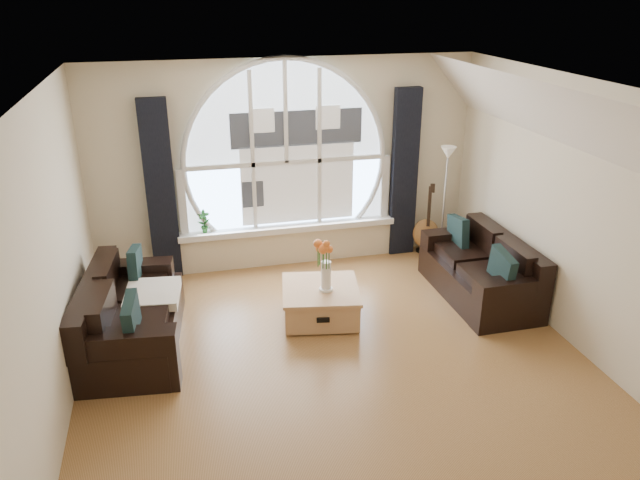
% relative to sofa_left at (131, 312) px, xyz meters
% --- Properties ---
extents(ground, '(5.00, 5.50, 0.01)m').
position_rel_sofa_left_xyz_m(ground, '(1.98, -1.02, -0.40)').
color(ground, brown).
rests_on(ground, ground).
extents(ceiling, '(5.00, 5.50, 0.01)m').
position_rel_sofa_left_xyz_m(ceiling, '(1.98, -1.02, 2.30)').
color(ceiling, silver).
rests_on(ceiling, ground).
extents(wall_back, '(5.00, 0.01, 2.70)m').
position_rel_sofa_left_xyz_m(wall_back, '(1.98, 1.73, 0.95)').
color(wall_back, beige).
rests_on(wall_back, ground).
extents(wall_front, '(5.00, 0.01, 2.70)m').
position_rel_sofa_left_xyz_m(wall_front, '(1.98, -3.77, 0.95)').
color(wall_front, beige).
rests_on(wall_front, ground).
extents(wall_left, '(0.01, 5.50, 2.70)m').
position_rel_sofa_left_xyz_m(wall_left, '(-0.52, -1.02, 0.95)').
color(wall_left, beige).
rests_on(wall_left, ground).
extents(wall_right, '(0.01, 5.50, 2.70)m').
position_rel_sofa_left_xyz_m(wall_right, '(4.48, -1.02, 0.95)').
color(wall_right, beige).
rests_on(wall_right, ground).
extents(attic_slope, '(0.92, 5.50, 0.72)m').
position_rel_sofa_left_xyz_m(attic_slope, '(4.18, -1.02, 1.95)').
color(attic_slope, silver).
rests_on(attic_slope, ground).
extents(arched_window, '(2.60, 0.06, 2.15)m').
position_rel_sofa_left_xyz_m(arched_window, '(1.98, 1.70, 1.23)').
color(arched_window, silver).
rests_on(arched_window, wall_back).
extents(window_sill, '(2.90, 0.22, 0.08)m').
position_rel_sofa_left_xyz_m(window_sill, '(1.98, 1.63, 0.11)').
color(window_sill, white).
rests_on(window_sill, wall_back).
extents(window_frame, '(2.76, 0.08, 2.15)m').
position_rel_sofa_left_xyz_m(window_frame, '(1.98, 1.67, 1.23)').
color(window_frame, white).
rests_on(window_frame, wall_back).
extents(neighbor_house, '(1.70, 0.02, 1.50)m').
position_rel_sofa_left_xyz_m(neighbor_house, '(2.13, 1.69, 1.10)').
color(neighbor_house, silver).
rests_on(neighbor_house, wall_back).
extents(curtain_left, '(0.35, 0.12, 2.30)m').
position_rel_sofa_left_xyz_m(curtain_left, '(0.38, 1.61, 0.75)').
color(curtain_left, black).
rests_on(curtain_left, ground).
extents(curtain_right, '(0.35, 0.12, 2.30)m').
position_rel_sofa_left_xyz_m(curtain_right, '(3.58, 1.61, 0.75)').
color(curtain_right, black).
rests_on(curtain_right, ground).
extents(sofa_left, '(1.08, 1.87, 0.79)m').
position_rel_sofa_left_xyz_m(sofa_left, '(0.00, 0.00, 0.00)').
color(sofa_left, black).
rests_on(sofa_left, ground).
extents(sofa_right, '(0.86, 1.70, 0.75)m').
position_rel_sofa_left_xyz_m(sofa_right, '(4.02, 0.13, 0.00)').
color(sofa_right, black).
rests_on(sofa_right, ground).
extents(coffee_chest, '(0.99, 0.99, 0.42)m').
position_rel_sofa_left_xyz_m(coffee_chest, '(2.03, 0.09, -0.19)').
color(coffee_chest, tan).
rests_on(coffee_chest, ground).
extents(throw_blanket, '(0.61, 0.61, 0.10)m').
position_rel_sofa_left_xyz_m(throw_blanket, '(0.22, 0.14, 0.10)').
color(throw_blanket, silver).
rests_on(throw_blanket, sofa_left).
extents(vase_flowers, '(0.24, 0.24, 0.70)m').
position_rel_sofa_left_xyz_m(vase_flowers, '(2.08, 0.02, 0.37)').
color(vase_flowers, white).
rests_on(vase_flowers, coffee_chest).
extents(floor_lamp, '(0.24, 0.24, 1.60)m').
position_rel_sofa_left_xyz_m(floor_lamp, '(3.99, 1.20, 0.40)').
color(floor_lamp, '#B2B2B2').
rests_on(floor_lamp, ground).
extents(guitar, '(0.42, 0.36, 1.06)m').
position_rel_sofa_left_xyz_m(guitar, '(3.89, 1.48, 0.13)').
color(guitar, brown).
rests_on(guitar, ground).
extents(potted_plant, '(0.16, 0.11, 0.30)m').
position_rel_sofa_left_xyz_m(potted_plant, '(0.87, 1.63, 0.30)').
color(potted_plant, '#1E6023').
rests_on(potted_plant, window_sill).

